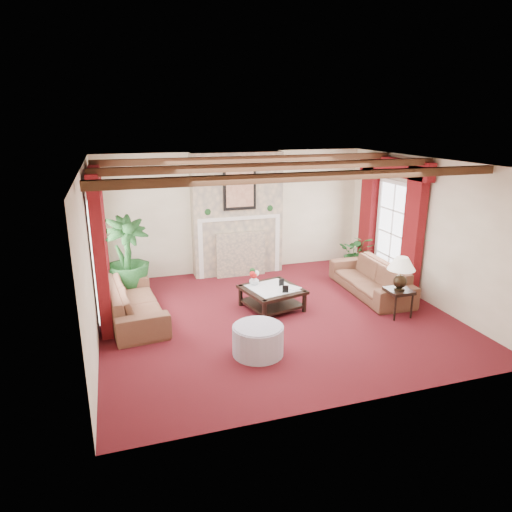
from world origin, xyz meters
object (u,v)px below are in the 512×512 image
object	(u,v)px
side_table	(398,302)
ottoman	(258,340)
sofa_right	(371,273)
potted_palm	(128,274)
sofa_left	(133,296)
coffee_table	(272,298)

from	to	relation	value
side_table	ottoman	distance (m)	2.85
sofa_right	potted_palm	bearing A→B (deg)	-104.37
potted_palm	side_table	distance (m)	5.15
sofa_left	ottoman	size ratio (longest dim) A/B	2.90
sofa_left	coffee_table	xyz separation A→B (m)	(2.45, -0.31, -0.22)
coffee_table	ottoman	bearing A→B (deg)	-129.65
sofa_right	side_table	xyz separation A→B (m)	(-0.12, -1.12, -0.17)
sofa_right	coffee_table	xyz separation A→B (m)	(-2.15, -0.15, -0.22)
sofa_right	potted_palm	world-z (taller)	potted_palm
coffee_table	side_table	distance (m)	2.25
side_table	potted_palm	bearing A→B (deg)	151.55
potted_palm	ottoman	xyz separation A→B (m)	(1.72, -3.02, -0.22)
potted_palm	ottoman	bearing A→B (deg)	-60.27
potted_palm	side_table	bearing A→B (deg)	-28.45
coffee_table	side_table	size ratio (longest dim) A/B	1.96
sofa_left	sofa_right	xyz separation A→B (m)	(4.60, -0.16, -0.01)
coffee_table	ottoman	size ratio (longest dim) A/B	1.28
ottoman	sofa_right	bearing A→B (deg)	30.12
side_table	ottoman	bearing A→B (deg)	-168.47
sofa_left	coffee_table	size ratio (longest dim) A/B	2.27
sofa_left	side_table	xyz separation A→B (m)	(4.48, -1.28, -0.17)
coffee_table	side_table	bearing A→B (deg)	-38.79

